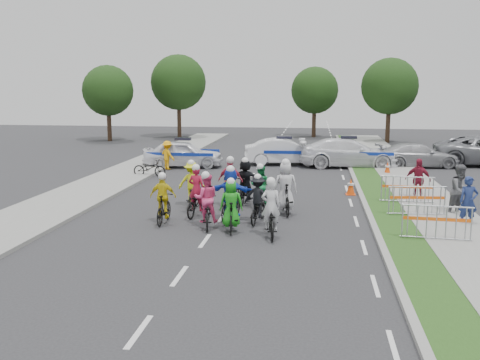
# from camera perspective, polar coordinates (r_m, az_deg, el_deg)

# --- Properties ---
(ground) EXTENTS (90.00, 90.00, 0.00)m
(ground) POSITION_cam_1_polar(r_m,az_deg,el_deg) (15.92, -3.76, -6.51)
(ground) COLOR #28282B
(ground) RESTS_ON ground
(curb_right) EXTENTS (0.20, 60.00, 0.12)m
(curb_right) POSITION_cam_1_polar(r_m,az_deg,el_deg) (20.52, 13.29, -2.85)
(curb_right) COLOR gray
(curb_right) RESTS_ON ground
(grass_strip) EXTENTS (1.20, 60.00, 0.11)m
(grass_strip) POSITION_cam_1_polar(r_m,az_deg,el_deg) (20.60, 15.23, -2.90)
(grass_strip) COLOR #214014
(grass_strip) RESTS_ON ground
(sidewalk_right) EXTENTS (2.40, 60.00, 0.13)m
(sidewalk_right) POSITION_cam_1_polar(r_m,az_deg,el_deg) (20.90, 20.14, -2.95)
(sidewalk_right) COLOR gray
(sidewalk_right) RESTS_ON ground
(sidewalk_left) EXTENTS (3.00, 60.00, 0.13)m
(sidewalk_left) POSITION_cam_1_polar(r_m,az_deg,el_deg) (22.60, -17.45, -1.86)
(sidewalk_left) COLOR gray
(sidewalk_left) RESTS_ON ground
(rider_0) EXTENTS (0.87, 1.88, 1.85)m
(rider_0) POSITION_cam_1_polar(r_m,az_deg,el_deg) (16.25, 3.31, -3.94)
(rider_0) COLOR black
(rider_0) RESTS_ON ground
(rider_1) EXTENTS (0.78, 1.69, 1.73)m
(rider_1) POSITION_cam_1_polar(r_m,az_deg,el_deg) (16.76, -0.93, -3.26)
(rider_1) COLOR black
(rider_1) RESTS_ON ground
(rider_2) EXTENTS (1.00, 1.91, 1.85)m
(rider_2) POSITION_cam_1_polar(r_m,az_deg,el_deg) (17.27, -3.60, -2.84)
(rider_2) COLOR black
(rider_2) RESTS_ON ground
(rider_3) EXTENTS (0.88, 1.66, 1.74)m
(rider_3) POSITION_cam_1_polar(r_m,az_deg,el_deg) (17.93, -8.16, -2.50)
(rider_3) COLOR black
(rider_3) RESTS_ON ground
(rider_4) EXTENTS (1.00, 1.71, 1.67)m
(rider_4) POSITION_cam_1_polar(r_m,az_deg,el_deg) (17.86, 1.91, -2.51)
(rider_4) COLOR black
(rider_4) RESTS_ON ground
(rider_5) EXTENTS (1.58, 1.88, 1.91)m
(rider_5) POSITION_cam_1_polar(r_m,az_deg,el_deg) (18.09, -0.98, -1.87)
(rider_5) COLOR black
(rider_5) RESTS_ON ground
(rider_6) EXTENTS (0.91, 1.90, 1.86)m
(rider_6) POSITION_cam_1_polar(r_m,az_deg,el_deg) (18.89, -4.62, -1.98)
(rider_6) COLOR black
(rider_6) RESTS_ON ground
(rider_7) EXTENTS (0.93, 1.98, 2.01)m
(rider_7) POSITION_cam_1_polar(r_m,az_deg,el_deg) (19.12, 4.87, -1.34)
(rider_7) COLOR black
(rider_7) RESTS_ON ground
(rider_8) EXTENTS (0.76, 1.74, 1.74)m
(rider_8) POSITION_cam_1_polar(r_m,az_deg,el_deg) (19.76, 2.17, -1.32)
(rider_8) COLOR black
(rider_8) RESTS_ON ground
(rider_9) EXTENTS (1.04, 1.92, 1.95)m
(rider_9) POSITION_cam_1_polar(r_m,az_deg,el_deg) (20.18, -0.99, -0.80)
(rider_9) COLOR black
(rider_9) RESTS_ON ground
(rider_10) EXTENTS (1.05, 1.82, 1.81)m
(rider_10) POSITION_cam_1_polar(r_m,az_deg,el_deg) (20.32, -5.15, -0.89)
(rider_10) COLOR black
(rider_10) RESTS_ON ground
(rider_11) EXTENTS (1.49, 1.78, 1.83)m
(rider_11) POSITION_cam_1_polar(r_m,az_deg,el_deg) (20.77, 0.57, -0.43)
(rider_11) COLOR black
(rider_11) RESTS_ON ground
(police_car_0) EXTENTS (4.66, 2.36, 1.52)m
(police_car_0) POSITION_cam_1_polar(r_m,az_deg,el_deg) (30.50, -6.08, 2.81)
(police_car_0) COLOR white
(police_car_0) RESTS_ON ground
(police_car_1) EXTENTS (4.79, 2.29, 1.52)m
(police_car_1) POSITION_cam_1_polar(r_m,az_deg,el_deg) (31.39, 4.73, 3.03)
(police_car_1) COLOR white
(police_car_1) RESTS_ON ground
(police_car_2) EXTENTS (5.70, 2.58, 1.62)m
(police_car_2) POSITION_cam_1_polar(r_m,az_deg,el_deg) (30.92, 11.47, 2.86)
(police_car_2) COLOR white
(police_car_2) RESTS_ON ground
(civilian_sedan) EXTENTS (4.80, 2.45, 1.33)m
(civilian_sedan) POSITION_cam_1_polar(r_m,az_deg,el_deg) (31.97, 18.45, 2.51)
(civilian_sedan) COLOR #A4A4A8
(civilian_sedan) RESTS_ON ground
(spectator_0) EXTENTS (0.62, 0.43, 1.64)m
(spectator_0) POSITION_cam_1_polar(r_m,az_deg,el_deg) (18.90, 23.19, -2.11)
(spectator_0) COLOR navy
(spectator_0) RESTS_ON ground
(spectator_1) EXTENTS (1.13, 1.07, 1.84)m
(spectator_1) POSITION_cam_1_polar(r_m,az_deg,el_deg) (20.23, 22.47, -1.04)
(spectator_1) COLOR #55565A
(spectator_1) RESTS_ON ground
(spectator_2) EXTENTS (1.08, 0.72, 1.70)m
(spectator_2) POSITION_cam_1_polar(r_m,az_deg,el_deg) (22.45, 18.45, 0.04)
(spectator_2) COLOR maroon
(spectator_2) RESTS_ON ground
(marshal_hiviz) EXTENTS (1.17, 1.06, 1.58)m
(marshal_hiviz) POSITION_cam_1_polar(r_m,az_deg,el_deg) (29.67, -7.74, 2.64)
(marshal_hiviz) COLOR #F4A60C
(marshal_hiviz) RESTS_ON ground
(barrier_0) EXTENTS (2.03, 0.65, 1.12)m
(barrier_0) POSITION_cam_1_polar(r_m,az_deg,el_deg) (16.55, 20.21, -4.47)
(barrier_0) COLOR #A5A8AD
(barrier_0) RESTS_ON ground
(barrier_1) EXTENTS (2.04, 0.68, 1.12)m
(barrier_1) POSITION_cam_1_polar(r_m,az_deg,el_deg) (19.51, 18.34, -2.24)
(barrier_1) COLOR #A5A8AD
(barrier_1) RESTS_ON ground
(barrier_2) EXTENTS (2.03, 0.61, 1.12)m
(barrier_2) POSITION_cam_1_polar(r_m,az_deg,el_deg) (21.50, 17.38, -1.10)
(barrier_2) COLOR #A5A8AD
(barrier_2) RESTS_ON ground
(cone_0) EXTENTS (0.40, 0.40, 0.70)m
(cone_0) POSITION_cam_1_polar(r_m,az_deg,el_deg) (23.01, 11.73, -0.71)
(cone_0) COLOR #F24C0C
(cone_0) RESTS_ON ground
(cone_1) EXTENTS (0.40, 0.40, 0.70)m
(cone_1) POSITION_cam_1_polar(r_m,az_deg,el_deg) (28.64, 15.46, 1.20)
(cone_1) COLOR #F24C0C
(cone_1) RESTS_ON ground
(parked_bike) EXTENTS (1.75, 0.72, 0.90)m
(parked_bike) POSITION_cam_1_polar(r_m,az_deg,el_deg) (27.41, -9.63, 1.27)
(parked_bike) COLOR black
(parked_bike) RESTS_ON ground
(tree_0) EXTENTS (4.20, 4.20, 6.30)m
(tree_0) POSITION_cam_1_polar(r_m,az_deg,el_deg) (46.24, -13.92, 9.23)
(tree_0) COLOR #382619
(tree_0) RESTS_ON ground
(tree_1) EXTENTS (4.55, 4.55, 6.82)m
(tree_1) POSITION_cam_1_polar(r_m,az_deg,el_deg) (45.32, 15.68, 9.59)
(tree_1) COLOR #382619
(tree_1) RESTS_ON ground
(tree_3) EXTENTS (4.90, 4.90, 7.35)m
(tree_3) POSITION_cam_1_polar(r_m,az_deg,el_deg) (48.49, -6.58, 10.30)
(tree_3) COLOR #382619
(tree_3) RESTS_ON ground
(tree_4) EXTENTS (4.20, 4.20, 6.30)m
(tree_4) POSITION_cam_1_polar(r_m,az_deg,el_deg) (48.94, 7.97, 9.44)
(tree_4) COLOR #382619
(tree_4) RESTS_ON ground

